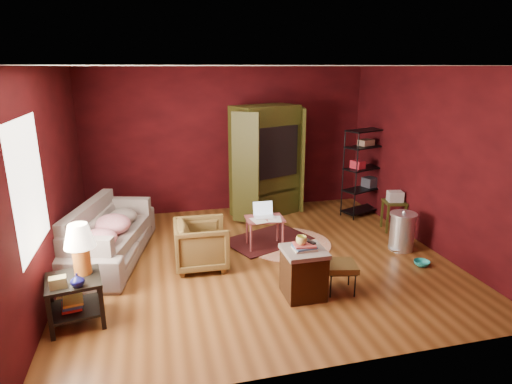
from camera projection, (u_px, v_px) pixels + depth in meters
room at (257, 169)px, 6.02m from camera, size 5.54×5.04×2.84m
sofa at (110, 231)px, 6.34m from camera, size 1.10×2.33×0.88m
armchair at (202, 242)px, 6.11m from camera, size 0.71×0.76×0.76m
pet_bowl_steel at (397, 244)px, 6.70m from camera, size 0.25×0.11×0.25m
pet_bowl_turquoise at (422, 258)px, 6.20m from camera, size 0.23×0.09×0.23m
vase at (77, 280)px, 4.52m from camera, size 0.15×0.16×0.15m
mug at (301, 239)px, 5.21m from camera, size 0.14×0.12×0.13m
side_table at (77, 265)px, 4.74m from camera, size 0.66×0.66×1.13m
sofa_cushions at (106, 236)px, 6.33m from camera, size 1.22×2.00×0.79m
hamper at (304, 272)px, 5.34m from camera, size 0.51×0.51×0.72m
footstool at (341, 267)px, 5.44m from camera, size 0.45×0.45×0.39m
rug_round at (288, 244)px, 7.00m from camera, size 1.84×1.84×0.01m
rug_oriental at (267, 239)px, 7.13m from camera, size 1.58×1.34×0.01m
laptop_desk at (265, 221)px, 6.75m from camera, size 0.60×0.47×0.73m
tv_armoire at (266, 159)px, 8.13m from camera, size 1.54×1.24×2.11m
wire_shelving at (365, 169)px, 8.17m from camera, size 0.89×0.61×1.67m
small_stand at (395, 201)px, 7.45m from camera, size 0.42×0.42×0.71m
trash_can at (402, 231)px, 6.71m from camera, size 0.55×0.55×0.65m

